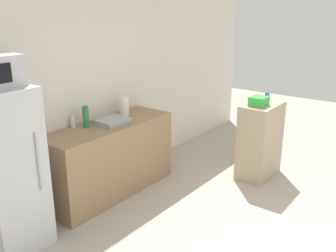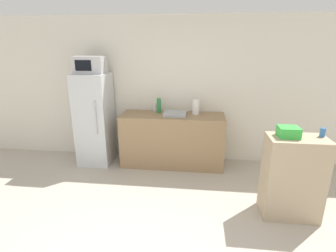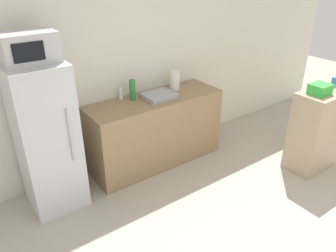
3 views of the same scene
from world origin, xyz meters
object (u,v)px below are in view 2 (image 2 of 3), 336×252
Objects in this scene: bottle_tall at (159,106)px; paper_towel_roll at (196,107)px; jar at (323,132)px; basket at (288,132)px; refrigerator at (95,119)px; microwave at (90,65)px; bottle_short at (155,107)px.

paper_towel_roll is at bearing -0.58° from bottle_tall.
bottle_tall is 2.57m from jar.
bottle_tall is 1.11× the size of basket.
refrigerator is at bearing -172.71° from bottle_tall.
bottle_tall is at bearing 7.35° from microwave.
refrigerator is 1.18m from bottle_tall.
basket is at bearing -51.85° from paper_towel_roll.
basket is at bearing -172.00° from jar.
bottle_tall is 1.85× the size of bottle_short.
jar is at bearing -41.74° from paper_towel_roll.
basket is (1.86, -1.55, 0.12)m from bottle_short.
bottle_short is 0.57× the size of paper_towel_roll.
bottle_short is 0.60× the size of basket.
bottle_short is 1.32× the size of jar.
bottle_tall is 1.04× the size of paper_towel_roll.
bottle_short is at bearing 169.84° from paper_towel_roll.
microwave is at bearing -175.51° from paper_towel_roll.
microwave is 3.49× the size of bottle_short.
paper_towel_roll is (1.80, 0.14, -0.72)m from microwave.
paper_towel_roll is (-1.52, 1.36, -0.06)m from jar.
refrigerator is 1.10m from bottle_short.
refrigerator is 1.82m from paper_towel_roll.
bottle_short is (1.05, 0.28, -0.77)m from microwave.
jar is (0.41, 0.06, -0.01)m from basket.
basket is at bearing -23.62° from microwave.
bottle_tall is at bearing -52.99° from bottle_short.
bottle_short is at bearing 14.69° from microwave.
refrigerator is at bearing -175.55° from paper_towel_roll.
microwave reaches higher than bottle_tall.
bottle_short is at bearing 127.01° from bottle_tall.
refrigerator is 15.17× the size of jar.
bottle_short is 2.72m from jar.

